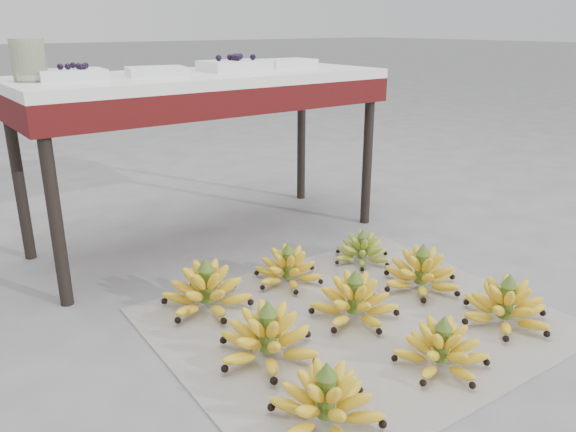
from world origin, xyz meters
TOP-DOWN VIEW (x-y plane):
  - ground at (0.00, 0.00)m, footprint 60.00×60.00m
  - newspaper_mat at (-0.02, -0.04)m, footprint 1.29×1.10m
  - bunch_front_left at (-0.43, -0.36)m, footprint 0.33×0.33m
  - bunch_front_center at (-0.01, -0.38)m, footprint 0.31×0.31m
  - bunch_front_right at (0.36, -0.34)m, footprint 0.34×0.34m
  - bunch_mid_left at (-0.38, -0.04)m, footprint 0.35×0.35m
  - bunch_mid_center at (-0.01, -0.02)m, footprint 0.31×0.31m
  - bunch_mid_right at (0.34, -0.00)m, footprint 0.38×0.38m
  - bunch_back_left at (-0.38, 0.34)m, footprint 0.40×0.40m
  - bunch_back_center at (-0.03, 0.34)m, footprint 0.30×0.30m
  - bunch_back_right at (0.34, 0.31)m, footprint 0.30×0.30m
  - vendor_table at (-0.03, 0.93)m, footprint 1.57×0.63m
  - tray_far_left at (-0.57, 0.94)m, footprint 0.25×0.19m
  - tray_left at (-0.26, 0.89)m, footprint 0.25×0.20m
  - tray_right at (0.12, 0.93)m, footprint 0.28×0.20m
  - tray_far_right at (0.43, 0.96)m, footprint 0.24×0.18m
  - glass_jar at (-0.71, 0.96)m, footprint 0.16×0.16m

SIDE VIEW (x-z plane):
  - ground at x=0.00m, z-range 0.00..0.00m
  - newspaper_mat at x=-0.02m, z-range 0.00..0.01m
  - bunch_back_right at x=0.34m, z-range -0.02..0.13m
  - bunch_back_center at x=-0.03m, z-range -0.02..0.14m
  - bunch_front_center at x=-0.01m, z-range -0.02..0.14m
  - bunch_front_left at x=-0.43m, z-range -0.02..0.15m
  - bunch_front_right at x=0.36m, z-range -0.02..0.15m
  - bunch_mid_center at x=-0.01m, z-range -0.02..0.16m
  - bunch_mid_right at x=0.34m, z-range -0.02..0.16m
  - bunch_mid_left at x=-0.38m, z-range -0.02..0.16m
  - bunch_back_left at x=-0.38m, z-range -0.02..0.16m
  - vendor_table at x=-0.03m, z-range 0.29..1.04m
  - tray_left at x=-0.26m, z-range 0.75..0.79m
  - tray_far_right at x=0.43m, z-range 0.75..0.79m
  - tray_far_left at x=-0.57m, z-range 0.74..0.80m
  - tray_right at x=0.12m, z-range 0.74..0.81m
  - glass_jar at x=-0.71m, z-range 0.75..0.90m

